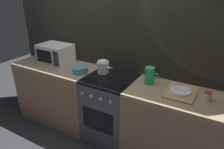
# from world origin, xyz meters

# --- Properties ---
(ground_plane) EXTENTS (8.00, 8.00, 0.00)m
(ground_plane) POSITION_xyz_m (0.00, 0.00, 0.00)
(ground_plane) COLOR #2D2D33
(back_wall) EXTENTS (3.60, 0.05, 2.40)m
(back_wall) POSITION_xyz_m (0.00, 0.32, 1.20)
(back_wall) COLOR #A39989
(back_wall) RESTS_ON ground_plane
(counter_left) EXTENTS (1.20, 0.60, 0.90)m
(counter_left) POSITION_xyz_m (-0.90, 0.00, 0.45)
(counter_left) COLOR #997251
(counter_left) RESTS_ON ground_plane
(stove_unit) EXTENTS (0.60, 0.63, 0.90)m
(stove_unit) POSITION_xyz_m (-0.00, -0.00, 0.45)
(stove_unit) COLOR #4C4C51
(stove_unit) RESTS_ON ground_plane
(counter_right) EXTENTS (1.20, 0.60, 0.90)m
(counter_right) POSITION_xyz_m (0.90, 0.00, 0.45)
(counter_right) COLOR #997251
(counter_right) RESTS_ON ground_plane
(microwave) EXTENTS (0.46, 0.35, 0.27)m
(microwave) POSITION_xyz_m (-0.96, 0.07, 1.04)
(microwave) COLOR white
(microwave) RESTS_ON counter_left
(kettle) EXTENTS (0.28, 0.15, 0.17)m
(kettle) POSITION_xyz_m (-0.16, 0.09, 0.98)
(kettle) COLOR white
(kettle) RESTS_ON stove_unit
(mixing_bowl) EXTENTS (0.20, 0.20, 0.08)m
(mixing_bowl) POSITION_xyz_m (-0.42, -0.06, 0.94)
(mixing_bowl) COLOR teal
(mixing_bowl) RESTS_ON counter_left
(pitcher) EXTENTS (0.16, 0.11, 0.20)m
(pitcher) POSITION_xyz_m (0.47, 0.09, 1.00)
(pitcher) COLOR green
(pitcher) RESTS_ON counter_right
(dish_pile) EXTENTS (0.30, 0.40, 0.06)m
(dish_pile) POSITION_xyz_m (0.85, 0.03, 0.92)
(dish_pile) COLOR tan
(dish_pile) RESTS_ON counter_right
(spice_jar) EXTENTS (0.08, 0.08, 0.10)m
(spice_jar) POSITION_xyz_m (1.10, 0.01, 0.95)
(spice_jar) COLOR silver
(spice_jar) RESTS_ON counter_right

